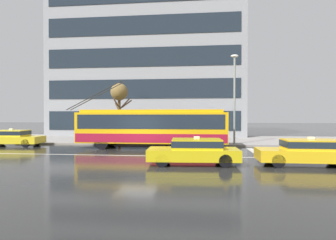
{
  "coord_description": "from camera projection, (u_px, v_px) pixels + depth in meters",
  "views": [
    {
      "loc": [
        4.04,
        -17.89,
        2.4
      ],
      "look_at": [
        1.72,
        3.09,
        2.09
      ],
      "focal_mm": 30.21,
      "sensor_mm": 36.0,
      "label": 1
    }
  ],
  "objects": [
    {
      "name": "ground_plane",
      "position": [
        136.0,
        153.0,
        18.26
      ],
      "size": [
        160.0,
        160.0,
        0.0
      ],
      "primitive_type": "plane",
      "color": "#262726"
    },
    {
      "name": "trolleybus",
      "position": [
        152.0,
        127.0,
        21.18
      ],
      "size": [
        12.08,
        2.7,
        5.05
      ],
      "color": "#EFAF0F",
      "rests_on": "ground_plane"
    },
    {
      "name": "taxi_oncoming_near",
      "position": [
        194.0,
        150.0,
        13.97
      ],
      "size": [
        4.55,
        2.05,
        1.39
      ],
      "color": "yellow",
      "rests_on": "ground_plane"
    },
    {
      "name": "pedestrian_walking_past",
      "position": [
        107.0,
        124.0,
        23.86
      ],
      "size": [
        1.49,
        1.49,
        1.93
      ],
      "color": "#282922",
      "rests_on": "sidewalk_slab"
    },
    {
      "name": "taxi_queued_behind_bus",
      "position": [
        13.0,
        137.0,
        22.55
      ],
      "size": [
        4.59,
        2.05,
        1.39
      ],
      "color": "yellow",
      "rests_on": "ground_plane"
    },
    {
      "name": "sidewalk_slab",
      "position": [
        158.0,
        140.0,
        27.82
      ],
      "size": [
        80.0,
        10.0,
        0.14
      ],
      "primitive_type": "cube",
      "color": "gray",
      "rests_on": "ground_plane"
    },
    {
      "name": "lane_centre_line",
      "position": [
        132.0,
        156.0,
        17.07
      ],
      "size": [
        72.0,
        0.14,
        0.01
      ],
      "primitive_type": "cube",
      "color": "silver",
      "rests_on": "ground_plane"
    },
    {
      "name": "street_tree_bare",
      "position": [
        119.0,
        94.0,
        24.9
      ],
      "size": [
        1.72,
        1.73,
        5.14
      ],
      "color": "brown",
      "rests_on": "sidewalk_slab"
    },
    {
      "name": "street_lamp",
      "position": [
        234.0,
        92.0,
        22.75
      ],
      "size": [
        0.6,
        0.32,
        7.2
      ],
      "color": "gray",
      "rests_on": "sidewalk_slab"
    },
    {
      "name": "crosswalk_stripe_inner_a",
      "position": [
        269.0,
        152.0,
        18.61
      ],
      "size": [
        0.44,
        4.4,
        0.01
      ],
      "primitive_type": "cube",
      "color": "beige",
      "rests_on": "ground_plane"
    },
    {
      "name": "office_tower_corner_left",
      "position": [
        153.0,
        68.0,
        38.25
      ],
      "size": [
        22.64,
        16.16,
        17.65
      ],
      "color": "#919498",
      "rests_on": "ground_plane"
    },
    {
      "name": "pedestrian_at_shelter",
      "position": [
        203.0,
        124.0,
        24.8
      ],
      "size": [
        1.39,
        1.39,
        1.93
      ],
      "color": "brown",
      "rests_on": "sidewalk_slab"
    },
    {
      "name": "crosswalk_stripe_inner_b",
      "position": [
        297.0,
        153.0,
        18.41
      ],
      "size": [
        0.44,
        4.4,
        0.01
      ],
      "primitive_type": "cube",
      "color": "beige",
      "rests_on": "ground_plane"
    },
    {
      "name": "crosswalk_stripe_edge_near",
      "position": [
        255.0,
        152.0,
        18.71
      ],
      "size": [
        0.44,
        4.4,
        0.01
      ],
      "primitive_type": "cube",
      "color": "beige",
      "rests_on": "ground_plane"
    },
    {
      "name": "pedestrian_approaching_curb",
      "position": [
        185.0,
        123.0,
        24.33
      ],
      "size": [
        1.47,
        1.47,
        2.01
      ],
      "color": "#213A51",
      "rests_on": "sidewalk_slab"
    },
    {
      "name": "crosswalk_stripe_center",
      "position": [
        283.0,
        152.0,
        18.51
      ],
      "size": [
        0.44,
        4.4,
        0.01
      ],
      "primitive_type": "cube",
      "color": "beige",
      "rests_on": "ground_plane"
    },
    {
      "name": "taxi_oncoming_far",
      "position": [
        308.0,
        151.0,
        13.64
      ],
      "size": [
        4.68,
        1.79,
        1.39
      ],
      "color": "yellow",
      "rests_on": "ground_plane"
    }
  ]
}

